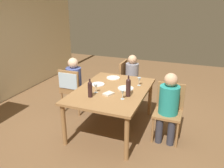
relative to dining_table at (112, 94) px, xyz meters
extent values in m
plane|color=brown|center=(0.00, 0.00, -0.67)|extent=(10.00, 10.00, 0.00)
cube|color=olive|center=(0.00, 0.00, 0.06)|extent=(1.65, 1.17, 0.04)
cylinder|color=olive|center=(-0.75, -0.51, -0.32)|extent=(0.07, 0.07, 0.70)
cylinder|color=olive|center=(0.75, -0.51, -0.32)|extent=(0.07, 0.07, 0.70)
cylinder|color=olive|center=(-0.75, 0.51, -0.32)|extent=(0.07, 0.07, 0.70)
cylinder|color=olive|center=(0.75, 0.51, -0.32)|extent=(0.07, 0.07, 0.70)
cylinder|color=olive|center=(0.56, 1.15, -0.45)|extent=(0.04, 0.04, 0.44)
cylinder|color=olive|center=(0.56, 0.77, -0.45)|extent=(0.04, 0.04, 0.44)
cylinder|color=olive|center=(0.18, 1.15, -0.45)|extent=(0.04, 0.04, 0.44)
cylinder|color=olive|center=(0.18, 0.77, -0.45)|extent=(0.04, 0.04, 0.44)
cube|color=olive|center=(0.37, 0.96, -0.21)|extent=(0.44, 0.44, 0.04)
cube|color=olive|center=(0.17, 0.96, 0.03)|extent=(0.04, 0.44, 0.44)
cube|color=#ADC6D6|center=(0.17, 0.96, 0.05)|extent=(0.07, 0.40, 0.31)
cylinder|color=olive|center=(1.39, -0.19, -0.45)|extent=(0.04, 0.04, 0.44)
cylinder|color=olive|center=(1.01, -0.19, -0.45)|extent=(0.04, 0.04, 0.44)
cylinder|color=olive|center=(1.39, 0.19, -0.45)|extent=(0.04, 0.04, 0.44)
cylinder|color=olive|center=(1.01, 0.19, -0.45)|extent=(0.04, 0.04, 0.44)
cube|color=olive|center=(1.20, 0.00, -0.21)|extent=(0.44, 0.44, 0.04)
cube|color=olive|center=(1.20, 0.20, 0.03)|extent=(0.44, 0.04, 0.44)
cylinder|color=olive|center=(-0.19, -1.15, -0.45)|extent=(0.04, 0.04, 0.44)
cylinder|color=olive|center=(-0.19, -0.77, -0.45)|extent=(0.04, 0.04, 0.44)
cylinder|color=olive|center=(0.19, -1.15, -0.45)|extent=(0.04, 0.04, 0.44)
cylinder|color=olive|center=(0.19, -0.77, -0.45)|extent=(0.04, 0.04, 0.44)
cube|color=olive|center=(0.00, -0.96, -0.21)|extent=(0.44, 0.44, 0.04)
cube|color=olive|center=(0.20, -0.96, 0.03)|extent=(0.04, 0.44, 0.44)
cylinder|color=#33333D|center=(0.51, 1.06, -0.44)|extent=(0.11, 0.11, 0.46)
cylinder|color=#33333D|center=(0.51, 0.87, -0.44)|extent=(0.11, 0.11, 0.46)
cylinder|color=#475699|center=(0.37, 0.96, 0.02)|extent=(0.30, 0.30, 0.46)
sphere|color=beige|center=(0.37, 0.96, 0.36)|extent=(0.20, 0.20, 0.20)
cylinder|color=#33333D|center=(1.29, -0.13, -0.44)|extent=(0.10, 0.10, 0.46)
cylinder|color=#33333D|center=(1.12, -0.13, -0.44)|extent=(0.10, 0.10, 0.46)
cylinder|color=gray|center=(1.20, 0.00, 0.01)|extent=(0.28, 0.28, 0.43)
sphere|color=tan|center=(1.20, 0.00, 0.32)|extent=(0.19, 0.19, 0.19)
cylinder|color=#33333D|center=(-0.15, -1.06, -0.44)|extent=(0.11, 0.11, 0.46)
cylinder|color=#33333D|center=(-0.15, -0.87, -0.44)|extent=(0.11, 0.11, 0.46)
cylinder|color=teal|center=(0.00, -0.96, 0.03)|extent=(0.31, 0.31, 0.48)
sphere|color=tan|center=(0.00, -0.96, 0.38)|extent=(0.21, 0.21, 0.21)
cylinder|color=black|center=(-0.17, -0.34, 0.20)|extent=(0.08, 0.08, 0.24)
sphere|color=black|center=(-0.17, -0.34, 0.33)|extent=(0.08, 0.08, 0.08)
cylinder|color=black|center=(-0.17, -0.34, 0.38)|extent=(0.03, 0.03, 0.08)
cylinder|color=black|center=(-0.42, 0.21, 0.18)|extent=(0.07, 0.07, 0.21)
sphere|color=black|center=(-0.42, 0.21, 0.29)|extent=(0.07, 0.07, 0.07)
cylinder|color=black|center=(-0.42, 0.21, 0.34)|extent=(0.03, 0.03, 0.07)
cylinder|color=silver|center=(-0.31, -0.30, 0.08)|extent=(0.06, 0.06, 0.00)
cylinder|color=silver|center=(-0.31, -0.30, 0.12)|extent=(0.01, 0.01, 0.07)
cone|color=silver|center=(-0.31, -0.30, 0.19)|extent=(0.07, 0.07, 0.07)
cylinder|color=silver|center=(-0.22, 0.20, 0.08)|extent=(0.06, 0.06, 0.00)
cylinder|color=silver|center=(-0.22, 0.20, 0.12)|extent=(0.01, 0.01, 0.07)
cone|color=silver|center=(-0.22, 0.20, 0.19)|extent=(0.07, 0.07, 0.07)
cylinder|color=silver|center=(0.36, -0.38, 0.08)|extent=(0.06, 0.06, 0.00)
cylinder|color=silver|center=(0.36, -0.38, 0.12)|extent=(0.01, 0.01, 0.07)
cone|color=silver|center=(0.36, -0.38, 0.19)|extent=(0.07, 0.07, 0.07)
cylinder|color=white|center=(0.57, 0.20, 0.08)|extent=(0.26, 0.26, 0.01)
cylinder|color=silver|center=(0.12, -0.21, 0.08)|extent=(0.27, 0.27, 0.01)
cylinder|color=white|center=(0.13, 0.32, 0.08)|extent=(0.24, 0.24, 0.01)
cube|color=beige|center=(-0.23, -0.03, 0.09)|extent=(0.19, 0.17, 0.03)
camera|label=1|loc=(-3.39, -1.32, 1.53)|focal=36.68mm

